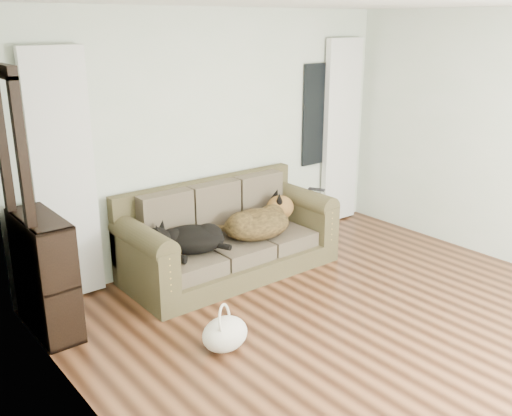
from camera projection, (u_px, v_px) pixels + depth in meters
floor at (400, 345)px, 4.55m from camera, size 5.00×5.00×0.00m
wall_back at (218, 137)px, 6.01m from camera, size 4.50×0.04×2.60m
wall_left at (133, 267)px, 2.82m from camera, size 0.04×5.00×2.60m
curtain_left at (64, 178)px, 4.99m from camera, size 0.55×0.08×2.25m
curtain_right at (341, 132)px, 7.06m from camera, size 0.55×0.08×2.25m
window_pane at (319, 114)px, 6.81m from camera, size 0.50×0.03×1.20m
door_casing at (20, 211)px, 4.45m from camera, size 0.07×0.60×2.10m
sofa at (230, 231)px, 5.74m from camera, size 2.16×0.93×0.89m
dog_black_lab at (188, 240)px, 5.42m from camera, size 0.77×0.70×0.27m
dog_shepherd at (259, 223)px, 5.83m from camera, size 0.82×0.64×0.33m
tv_remote at (317, 189)px, 6.16m from camera, size 0.12×0.17×0.02m
tote_bag at (225, 332)px, 4.43m from camera, size 0.46×0.40×0.28m
bookshelf at (45, 274)px, 4.64m from camera, size 0.31×0.80×0.99m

